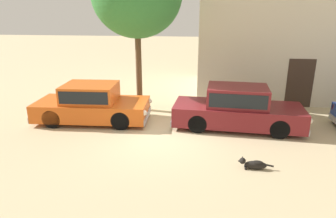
{
  "coord_description": "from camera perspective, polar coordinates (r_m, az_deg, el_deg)",
  "views": [
    {
      "loc": [
        1.28,
        -9.26,
        4.05
      ],
      "look_at": [
        0.16,
        0.2,
        0.9
      ],
      "focal_mm": 32.11,
      "sensor_mm": 36.0,
      "label": 1
    }
  ],
  "objects": [
    {
      "name": "ground_plane",
      "position": [
        10.19,
        -1.05,
        -5.13
      ],
      "size": [
        80.0,
        80.0,
        0.0
      ],
      "primitive_type": "plane",
      "color": "tan"
    },
    {
      "name": "parked_sedan_nearest",
      "position": [
        11.69,
        -14.26,
        1.1
      ],
      "size": [
        4.38,
        2.0,
        1.44
      ],
      "rotation": [
        0.0,
        0.0,
        0.04
      ],
      "color": "#D15619",
      "rests_on": "ground_plane"
    },
    {
      "name": "parked_sedan_second",
      "position": [
        10.95,
        13.02,
        0.25
      ],
      "size": [
        4.73,
        1.97,
        1.52
      ],
      "rotation": [
        0.0,
        0.0,
        -0.06
      ],
      "color": "maroon",
      "rests_on": "ground_plane"
    },
    {
      "name": "stray_dog_spotted",
      "position": [
        8.45,
        15.98,
        -10.01
      ],
      "size": [
        0.95,
        0.22,
        0.33
      ],
      "rotation": [
        0.0,
        0.0,
        3.11
      ],
      "color": "black",
      "rests_on": "ground_plane"
    }
  ]
}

